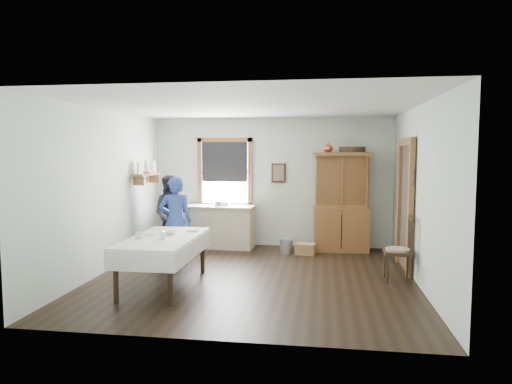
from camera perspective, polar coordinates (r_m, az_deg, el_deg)
room at (r=7.16m, az=-0.23°, el=-0.11°), size 5.01×5.01×2.70m
window at (r=9.74m, az=-3.92°, el=2.86°), size 1.18×0.07×1.48m
doorway at (r=8.07m, az=18.22°, el=-1.11°), size 0.09×1.14×2.22m
wall_shelf at (r=9.26m, az=-13.46°, el=2.31°), size 0.24×1.00×0.44m
framed_picture at (r=9.57m, az=2.84°, el=2.40°), size 0.30×0.04×0.40m
rug_beater at (r=7.49m, az=19.02°, el=2.68°), size 0.01×0.27×0.27m
work_counter at (r=9.57m, az=-4.80°, el=-4.31°), size 1.57×0.66×0.88m
china_hutch at (r=9.29m, az=10.62°, el=-1.24°), size 1.19×0.61×1.98m
dining_table at (r=6.96m, az=-11.44°, el=-8.53°), size 0.98×1.86×0.74m
spindle_chair at (r=7.40m, az=17.35°, el=-6.80°), size 0.48×0.48×1.01m
pail at (r=9.06m, az=3.81°, el=-6.76°), size 0.31×0.31×0.28m
wicker_basket at (r=8.98m, az=6.20°, el=-7.08°), size 0.41×0.32×0.22m
woman_blue at (r=8.14m, az=-10.00°, el=-3.99°), size 0.60×0.47×1.45m
figure_dark at (r=9.14m, az=-10.45°, el=-3.09°), size 0.76×0.63×1.42m
table_cup_a at (r=6.86m, az=-14.41°, el=-5.21°), size 0.12×0.12×0.10m
table_cup_b at (r=6.70m, az=-11.54°, el=-5.40°), size 0.12×0.12×0.09m
table_bowl at (r=7.08m, az=-10.75°, el=-4.98°), size 0.24×0.24×0.06m
counter_book at (r=9.58m, az=-5.32°, el=-1.57°), size 0.27×0.29×0.02m
counter_bowl at (r=9.53m, az=-3.83°, el=-1.47°), size 0.21×0.21×0.06m
shelf_bowl at (r=9.27m, az=-13.43°, el=2.47°), size 0.22×0.22×0.05m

